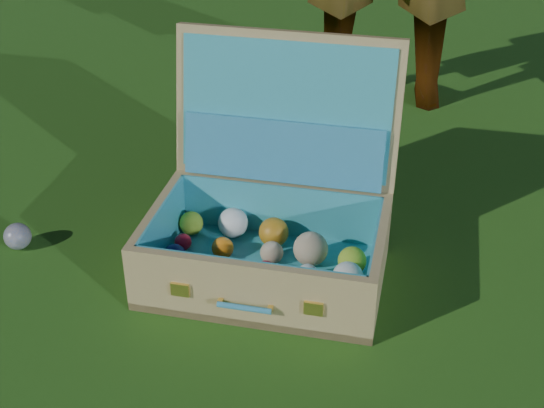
{
  "coord_description": "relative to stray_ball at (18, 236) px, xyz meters",
  "views": [
    {
      "loc": [
        0.39,
        -1.47,
        1.06
      ],
      "look_at": [
        0.08,
        -0.02,
        0.16
      ],
      "focal_mm": 50.0,
      "sensor_mm": 36.0,
      "label": 1
    }
  ],
  "objects": [
    {
      "name": "ground",
      "position": [
        0.54,
        0.09,
        -0.03
      ],
      "size": [
        60.0,
        60.0,
        0.0
      ],
      "primitive_type": "plane",
      "color": "#215114",
      "rests_on": "ground"
    },
    {
      "name": "suitcase",
      "position": [
        0.62,
        0.08,
        0.11
      ],
      "size": [
        0.54,
        0.48,
        0.51
      ],
      "rotation": [
        0.0,
        0.0,
        -0.01
      ],
      "color": "tan",
      "rests_on": "ground"
    },
    {
      "name": "stray_ball",
      "position": [
        0.0,
        0.0,
        0.0
      ],
      "size": [
        0.07,
        0.07,
        0.07
      ],
      "primitive_type": "sphere",
      "color": "#385694",
      "rests_on": "ground"
    }
  ]
}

